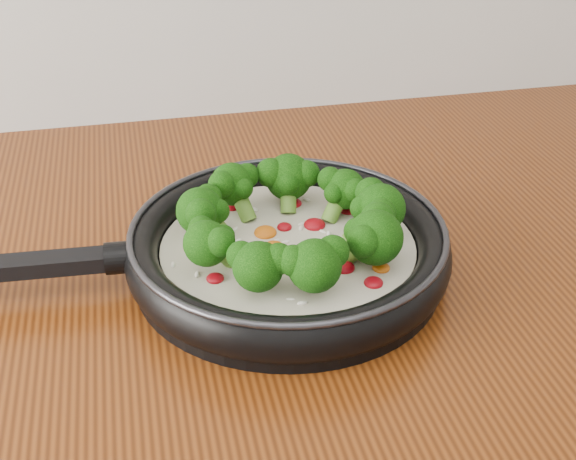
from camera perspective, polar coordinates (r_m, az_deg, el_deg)
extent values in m
cylinder|color=black|center=(0.76, 0.00, -2.83)|extent=(0.32, 0.32, 0.01)
torus|color=black|center=(0.75, 0.00, -1.32)|extent=(0.34, 0.34, 0.03)
torus|color=#2D2D33|center=(0.74, 0.00, 0.10)|extent=(0.33, 0.33, 0.01)
cube|color=black|center=(0.76, -18.90, -2.55)|extent=(0.19, 0.04, 0.02)
cylinder|color=black|center=(0.74, -12.53, -2.05)|extent=(0.03, 0.03, 0.03)
cylinder|color=beige|center=(0.76, 0.00, -1.77)|extent=(0.27, 0.27, 0.02)
ellipsoid|color=maroon|center=(0.73, -0.83, -1.79)|extent=(0.02, 0.02, 0.01)
ellipsoid|color=maroon|center=(0.70, -5.54, -3.67)|extent=(0.02, 0.02, 0.01)
ellipsoid|color=#CF5B0D|center=(0.77, -5.87, -0.02)|extent=(0.02, 0.02, 0.01)
ellipsoid|color=maroon|center=(0.70, 6.49, -3.99)|extent=(0.02, 0.02, 0.01)
ellipsoid|color=maroon|center=(0.78, 2.02, 0.39)|extent=(0.03, 0.03, 0.01)
ellipsoid|color=#CF5B0D|center=(0.72, -1.30, -2.59)|extent=(0.02, 0.02, 0.01)
ellipsoid|color=maroon|center=(0.81, -5.43, 1.54)|extent=(0.02, 0.02, 0.01)
ellipsoid|color=maroon|center=(0.72, -0.81, -2.23)|extent=(0.02, 0.02, 0.01)
ellipsoid|color=#CF5B0D|center=(0.72, 3.69, -2.57)|extent=(0.02, 0.02, 0.01)
ellipsoid|color=maroon|center=(0.78, -0.27, 0.22)|extent=(0.02, 0.02, 0.01)
ellipsoid|color=maroon|center=(0.71, 4.27, -2.85)|extent=(0.03, 0.03, 0.01)
ellipsoid|color=#CF5B0D|center=(0.81, 3.60, 1.77)|extent=(0.02, 0.02, 0.01)
ellipsoid|color=maroon|center=(0.82, 0.40, 2.03)|extent=(0.03, 0.03, 0.01)
ellipsoid|color=maroon|center=(0.81, -4.25, 1.72)|extent=(0.02, 0.02, 0.01)
ellipsoid|color=#CF5B0D|center=(0.74, -1.10, -1.37)|extent=(0.02, 0.02, 0.01)
ellipsoid|color=maroon|center=(0.81, 4.55, 1.54)|extent=(0.02, 0.02, 0.01)
ellipsoid|color=maroon|center=(0.73, 6.38, -2.07)|extent=(0.03, 0.03, 0.01)
ellipsoid|color=#CF5B0D|center=(0.77, -1.72, -0.21)|extent=(0.03, 0.03, 0.01)
ellipsoid|color=maroon|center=(0.81, 3.45, 1.57)|extent=(0.02, 0.02, 0.01)
ellipsoid|color=maroon|center=(0.73, 0.72, -1.85)|extent=(0.03, 0.03, 0.01)
ellipsoid|color=#CF5B0D|center=(0.72, 7.06, -2.86)|extent=(0.02, 0.02, 0.01)
ellipsoid|color=maroon|center=(0.74, 1.06, -1.46)|extent=(0.02, 0.02, 0.01)
ellipsoid|color=maroon|center=(0.72, -3.48, -2.45)|extent=(0.02, 0.02, 0.01)
ellipsoid|color=#CF5B0D|center=(0.75, -7.22, -1.32)|extent=(0.02, 0.02, 0.01)
ellipsoid|color=white|center=(0.81, -4.47, 1.51)|extent=(0.01, 0.01, 0.00)
ellipsoid|color=white|center=(0.83, 1.41, 2.31)|extent=(0.01, 0.01, 0.00)
ellipsoid|color=white|center=(0.77, 3.10, -0.27)|extent=(0.01, 0.01, 0.00)
ellipsoid|color=white|center=(0.77, -4.00, 0.07)|extent=(0.01, 0.01, 0.00)
ellipsoid|color=white|center=(0.78, 1.00, 0.44)|extent=(0.01, 0.01, 0.00)
ellipsoid|color=white|center=(0.67, 1.09, -5.54)|extent=(0.01, 0.00, 0.00)
ellipsoid|color=white|center=(0.77, 0.97, 0.13)|extent=(0.01, 0.01, 0.00)
ellipsoid|color=white|center=(0.75, 5.95, -1.14)|extent=(0.01, 0.01, 0.00)
ellipsoid|color=white|center=(0.73, -2.81, -1.95)|extent=(0.01, 0.01, 0.00)
ellipsoid|color=white|center=(0.73, 2.24, -2.09)|extent=(0.01, 0.01, 0.00)
ellipsoid|color=white|center=(0.67, 0.20, -5.30)|extent=(0.01, 0.01, 0.00)
ellipsoid|color=white|center=(0.73, -8.70, -2.61)|extent=(0.00, 0.01, 0.00)
ellipsoid|color=white|center=(0.81, 4.82, 1.66)|extent=(0.01, 0.01, 0.00)
ellipsoid|color=white|center=(0.74, -4.12, -1.47)|extent=(0.01, 0.01, 0.00)
ellipsoid|color=white|center=(0.75, -0.21, -0.94)|extent=(0.01, 0.01, 0.00)
ellipsoid|color=white|center=(0.81, -2.54, 1.59)|extent=(0.01, 0.01, 0.00)
ellipsoid|color=white|center=(0.72, -1.26, -2.32)|extent=(0.01, 0.01, 0.00)
ellipsoid|color=white|center=(0.77, 2.63, -0.14)|extent=(0.01, 0.01, 0.00)
ellipsoid|color=white|center=(0.74, 6.43, -1.70)|extent=(0.01, 0.01, 0.00)
ellipsoid|color=white|center=(0.72, 0.18, -2.30)|extent=(0.01, 0.01, 0.00)
ellipsoid|color=white|center=(0.75, -0.91, -0.83)|extent=(0.01, 0.01, 0.00)
ellipsoid|color=white|center=(0.71, -6.90, -3.34)|extent=(0.01, 0.01, 0.00)
ellipsoid|color=white|center=(0.75, -3.80, -0.83)|extent=(0.01, 0.01, 0.00)
cylinder|color=olive|center=(0.75, 5.49, 0.27)|extent=(0.04, 0.02, 0.04)
sphere|color=black|center=(0.75, 7.00, 1.61)|extent=(0.05, 0.05, 0.05)
sphere|color=black|center=(0.76, 6.28, 2.81)|extent=(0.03, 0.03, 0.03)
sphere|color=black|center=(0.73, 7.05, 1.27)|extent=(0.03, 0.03, 0.03)
sphere|color=black|center=(0.74, 5.66, 1.67)|extent=(0.03, 0.03, 0.03)
cylinder|color=olive|center=(0.79, 3.52, 1.66)|extent=(0.04, 0.03, 0.03)
sphere|color=black|center=(0.79, 4.34, 3.11)|extent=(0.05, 0.05, 0.04)
sphere|color=black|center=(0.79, 3.20, 3.85)|extent=(0.03, 0.03, 0.03)
sphere|color=black|center=(0.78, 5.09, 3.01)|extent=(0.03, 0.03, 0.03)
sphere|color=black|center=(0.78, 3.51, 2.79)|extent=(0.02, 0.02, 0.02)
cylinder|color=olive|center=(0.80, 0.03, 2.41)|extent=(0.02, 0.04, 0.04)
sphere|color=black|center=(0.81, 0.04, 4.04)|extent=(0.05, 0.05, 0.05)
sphere|color=black|center=(0.80, -1.33, 4.36)|extent=(0.03, 0.03, 0.03)
sphere|color=black|center=(0.81, 1.39, 4.29)|extent=(0.03, 0.03, 0.03)
sphere|color=black|center=(0.79, 0.03, 3.58)|extent=(0.03, 0.03, 0.03)
cylinder|color=olive|center=(0.79, -3.42, 1.88)|extent=(0.03, 0.04, 0.04)
sphere|color=black|center=(0.79, -4.27, 3.48)|extent=(0.05, 0.05, 0.05)
sphere|color=black|center=(0.78, -5.03, 3.46)|extent=(0.03, 0.03, 0.03)
sphere|color=black|center=(0.80, -3.14, 4.14)|extent=(0.03, 0.03, 0.03)
sphere|color=black|center=(0.78, -3.48, 3.16)|extent=(0.02, 0.02, 0.02)
cylinder|color=olive|center=(0.76, -5.32, 0.21)|extent=(0.04, 0.03, 0.04)
sphere|color=black|center=(0.75, -6.66, 1.42)|extent=(0.05, 0.05, 0.05)
sphere|color=black|center=(0.73, -6.61, 1.23)|extent=(0.03, 0.03, 0.03)
sphere|color=black|center=(0.76, -6.05, 2.45)|extent=(0.03, 0.03, 0.03)
sphere|color=black|center=(0.75, -5.35, 1.45)|extent=(0.03, 0.03, 0.02)
cylinder|color=olive|center=(0.71, -4.82, -1.82)|extent=(0.04, 0.03, 0.04)
sphere|color=black|center=(0.69, -6.19, -1.02)|extent=(0.05, 0.05, 0.04)
sphere|color=black|center=(0.68, -5.13, -0.92)|extent=(0.03, 0.03, 0.03)
sphere|color=black|center=(0.71, -6.56, 0.07)|extent=(0.03, 0.03, 0.03)
sphere|color=black|center=(0.70, -4.91, -0.45)|extent=(0.02, 0.02, 0.02)
cylinder|color=olive|center=(0.69, -1.77, -3.18)|extent=(0.03, 0.04, 0.04)
sphere|color=black|center=(0.66, -2.28, -2.79)|extent=(0.05, 0.05, 0.05)
sphere|color=black|center=(0.66, -0.71, -2.20)|extent=(0.03, 0.03, 0.03)
sphere|color=black|center=(0.67, -3.57, -1.94)|extent=(0.03, 0.03, 0.03)
sphere|color=black|center=(0.68, -1.78, -1.85)|extent=(0.02, 0.02, 0.02)
cylinder|color=olive|center=(0.68, 1.56, -3.16)|extent=(0.02, 0.04, 0.04)
sphere|color=black|center=(0.66, 2.03, -2.72)|extent=(0.05, 0.05, 0.05)
sphere|color=black|center=(0.66, 3.40, -1.65)|extent=(0.03, 0.03, 0.03)
sphere|color=black|center=(0.65, 0.41, -2.33)|extent=(0.03, 0.03, 0.03)
sphere|color=black|center=(0.67, 1.59, -1.76)|extent=(0.03, 0.03, 0.02)
cylinder|color=olive|center=(0.72, 5.14, -1.48)|extent=(0.04, 0.04, 0.04)
sphere|color=black|center=(0.70, 6.62, -0.57)|extent=(0.06, 0.06, 0.05)
sphere|color=black|center=(0.71, 6.80, 0.82)|extent=(0.03, 0.03, 0.03)
sphere|color=black|center=(0.68, 5.73, -0.84)|extent=(0.03, 0.03, 0.03)
sphere|color=black|center=(0.71, 5.28, -0.08)|extent=(0.03, 0.03, 0.03)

